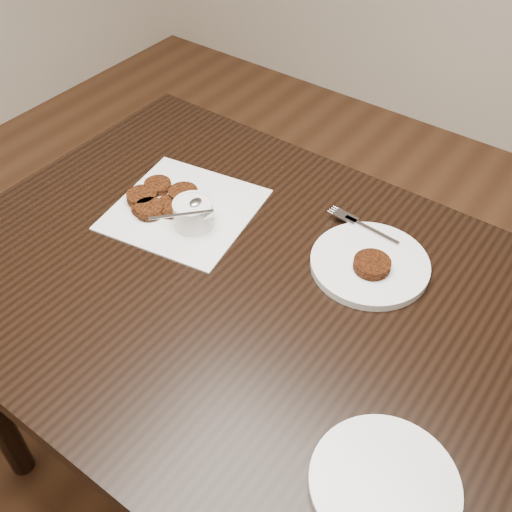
{
  "coord_description": "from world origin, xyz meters",
  "views": [
    {
      "loc": [
        0.47,
        -0.51,
        1.57
      ],
      "look_at": [
        0.0,
        0.12,
        0.8
      ],
      "focal_mm": 42.5,
      "sensor_mm": 36.0,
      "label": 1
    }
  ],
  "objects_px": {
    "plate_with_patty": "(370,261)",
    "plate_empty": "(384,484)",
    "sauce_ramekin": "(192,202)",
    "table": "(276,414)",
    "napkin": "(184,209)"
  },
  "relations": [
    {
      "from": "table",
      "to": "plate_with_patty",
      "type": "xyz_separation_m",
      "value": [
        0.08,
        0.17,
        0.39
      ]
    },
    {
      "from": "napkin",
      "to": "sauce_ramekin",
      "type": "bearing_deg",
      "value": -26.62
    },
    {
      "from": "napkin",
      "to": "plate_empty",
      "type": "relative_size",
      "value": 1.33
    },
    {
      "from": "table",
      "to": "napkin",
      "type": "height_order",
      "value": "napkin"
    },
    {
      "from": "table",
      "to": "sauce_ramekin",
      "type": "relative_size",
      "value": 11.6
    },
    {
      "from": "plate_empty",
      "to": "napkin",
      "type": "bearing_deg",
      "value": 155.1
    },
    {
      "from": "napkin",
      "to": "plate_with_patty",
      "type": "bearing_deg",
      "value": 11.71
    },
    {
      "from": "plate_with_patty",
      "to": "table",
      "type": "bearing_deg",
      "value": -116.02
    },
    {
      "from": "sauce_ramekin",
      "to": "plate_empty",
      "type": "bearing_deg",
      "value": -24.75
    },
    {
      "from": "table",
      "to": "napkin",
      "type": "relative_size",
      "value": 4.79
    },
    {
      "from": "napkin",
      "to": "sauce_ramekin",
      "type": "height_order",
      "value": "sauce_ramekin"
    },
    {
      "from": "sauce_ramekin",
      "to": "plate_with_patty",
      "type": "bearing_deg",
      "value": 17.12
    },
    {
      "from": "sauce_ramekin",
      "to": "napkin",
      "type": "bearing_deg",
      "value": 153.38
    },
    {
      "from": "table",
      "to": "napkin",
      "type": "distance_m",
      "value": 0.5
    },
    {
      "from": "plate_with_patty",
      "to": "plate_empty",
      "type": "height_order",
      "value": "plate_with_patty"
    }
  ]
}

